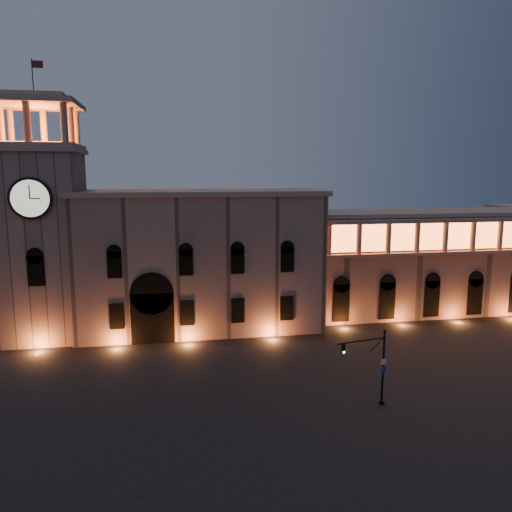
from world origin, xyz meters
The scene contains 5 objects.
ground centered at (0.00, 0.00, 0.00)m, with size 160.00×160.00×0.00m, color black.
government_building centered at (-2.08, 21.93, 8.77)m, with size 30.80×12.80×17.60m.
clock_tower centered at (-20.50, 20.98, 12.50)m, with size 9.80×9.80×32.40m.
colonnade_wing centered at (32.00, 23.92, 7.33)m, with size 40.60×11.50×14.50m.
traffic_light centered at (11.03, -3.45, 3.48)m, with size 4.74×1.25×6.62m.
Camera 1 is at (-5.94, -41.22, 19.60)m, focal length 35.00 mm.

